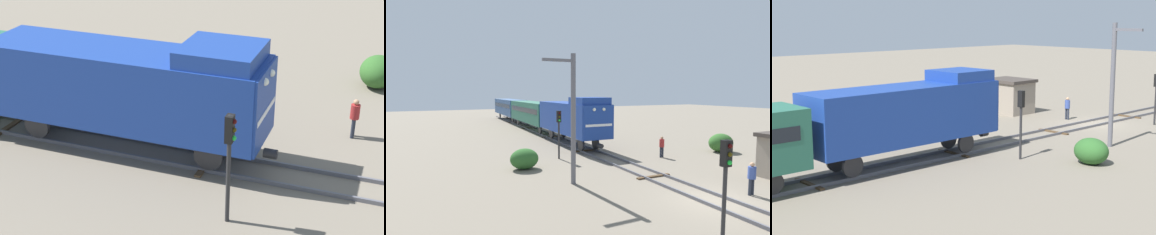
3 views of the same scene
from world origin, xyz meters
The scene contains 12 objects.
ground_plane centered at (0.00, 0.00, 0.00)m, with size 162.95×162.95×0.00m, color #756B5B.
railway_track centered at (0.00, 0.00, 0.07)m, with size 2.40×108.63×0.16m.
locomotive centered at (0.00, 16.78, 2.77)m, with size 2.90×11.60×4.60m.
passenger_car_leading centered at (0.00, 30.12, 2.52)m, with size 2.84×14.00×3.66m.
passenger_car_trailing centered at (0.00, 44.72, 2.52)m, with size 2.84×14.00×3.66m.
traffic_signal_near centered at (-3.20, -3.01, 2.56)m, with size 0.32×0.34×3.65m.
traffic_signal_mid centered at (-3.40, 11.72, 2.64)m, with size 0.32×0.34×3.78m.
worker_near_track centered at (2.40, -0.14, 1.00)m, with size 0.38×0.38×1.70m.
worker_by_signal centered at (4.20, 8.66, 1.00)m, with size 0.38×0.38×1.70m.
catenary_mast centered at (-5.07, 5.46, 3.92)m, with size 1.94×0.28×7.36m.
bush_near centered at (10.37, 8.20, 0.80)m, with size 2.21×1.81×1.61m, color #2F5F26.
bush_mid centered at (-6.68, 9.83, 0.70)m, with size 1.93×1.58×1.40m, color #2A5B26.
Camera 2 is at (-11.90, -9.81, 5.27)m, focal length 28.00 mm.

